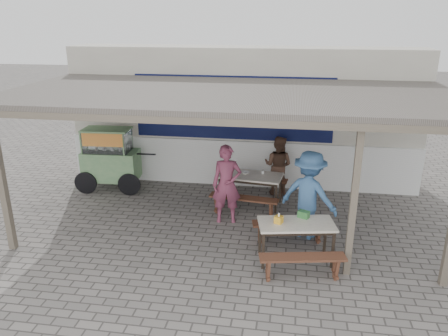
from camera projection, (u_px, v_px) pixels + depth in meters
name	position (u px, v px, depth m)	size (l,w,h in m)	color
ground	(221.00, 238.00, 8.78)	(60.00, 60.00, 0.00)	slate
back_wall	(243.00, 116.00, 11.55)	(9.00, 1.28, 3.50)	beige
warung_roof	(229.00, 96.00, 8.72)	(9.00, 4.21, 2.81)	#5E5751
table_left	(251.00, 178.00, 10.13)	(1.52, 0.91, 0.75)	white
bench_left_street	(244.00, 202.00, 9.66)	(1.56, 0.48, 0.45)	brown
bench_left_wall	(256.00, 182.00, 10.82)	(1.56, 0.48, 0.45)	brown
table_right	(296.00, 227.00, 7.79)	(1.44, 0.89, 0.75)	white
bench_right_street	(302.00, 262.00, 7.30)	(1.47, 0.54, 0.45)	brown
bench_right_wall	(289.00, 228.00, 8.49)	(1.47, 0.54, 0.45)	brown
vendor_cart	(110.00, 157.00, 11.01)	(1.99, 0.85, 1.59)	#7CA16B
patron_street_side	(227.00, 184.00, 9.25)	(0.62, 0.41, 1.71)	#7C364E
patron_wall_side	(278.00, 165.00, 10.75)	(0.72, 0.56, 1.49)	#513629
patron_right_table	(309.00, 195.00, 8.59)	(1.16, 0.67, 1.79)	#3D689B
tissue_box	(279.00, 220.00, 7.74)	(0.13, 0.13, 0.13)	gold
donation_box	(304.00, 214.00, 7.95)	(0.19, 0.13, 0.13)	#316F35
condiment_jar	(263.00, 172.00, 10.17)	(0.07, 0.07, 0.08)	beige
condiment_bowl	(246.00, 173.00, 10.19)	(0.17, 0.17, 0.04)	white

